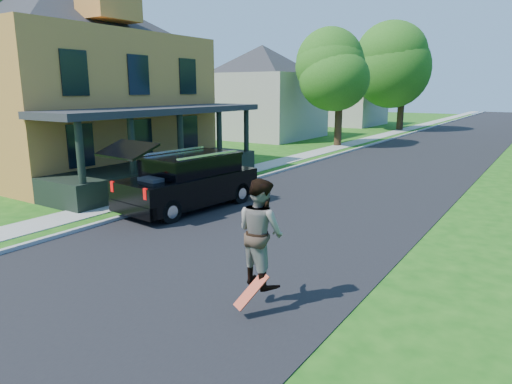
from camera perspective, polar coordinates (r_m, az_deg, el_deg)
The scene contains 13 objects.
ground at distance 10.69m, azimuth -7.94°, elevation -8.46°, with size 140.00×140.00×0.00m, color #144D0F.
street at distance 28.48m, azimuth 19.66°, elevation 4.28°, with size 8.00×120.00×0.02m, color black.
curb at distance 29.69m, azimuth 12.05°, elevation 5.06°, with size 0.15×120.00×0.12m, color gray.
sidewalk at distance 30.28m, azimuth 9.31°, elevation 5.32°, with size 1.30×120.00×0.03m, color gray.
front_walk at distance 21.35m, azimuth -16.57°, elevation 1.87°, with size 6.50×1.20×0.03m, color gray.
main_house at distance 23.66m, azimuth -22.71°, elevation 14.43°, with size 15.56×15.56×10.10m.
neighbor_house_mid at distance 37.33m, azimuth 0.77°, elevation 13.31°, with size 12.78×12.78×8.30m.
neighbor_house_far at distance 51.53m, azimuth 10.67°, elevation 12.96°, with size 12.78×12.78×8.30m.
black_suv at distance 15.01m, azimuth -8.43°, elevation 1.35°, with size 2.44×5.27×2.38m.
skateboarder at distance 8.04m, azimuth 0.57°, elevation -5.02°, with size 1.13×1.00×1.92m.
skateboard at distance 7.97m, azimuth -0.58°, elevation -12.40°, with size 0.47×0.54×0.60m.
tree_left_mid at distance 32.11m, azimuth 10.50°, elevation 15.01°, with size 5.67×5.78×7.84m.
tree_left_far at distance 45.96m, azimuth 18.01°, elevation 15.70°, with size 7.09×6.89×10.22m.
Camera 1 is at (6.65, -7.43, 3.85)m, focal length 32.00 mm.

